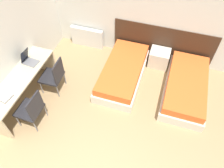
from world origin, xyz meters
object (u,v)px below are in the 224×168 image
at_px(chair_near_laptop, 54,75).
at_px(laptop, 29,60).
at_px(bed_near_door, 186,87).
at_px(chair_near_notebook, 31,109).
at_px(nightstand, 159,58).
at_px(bed_near_window, 123,72).

distance_m(chair_near_laptop, laptop, 0.63).
relative_size(bed_near_door, laptop, 5.57).
bearing_deg(chair_near_laptop, laptop, 177.46).
xyz_separation_m(bed_near_door, chair_near_notebook, (-2.93, -1.79, 0.28)).
xyz_separation_m(chair_near_notebook, laptop, (-0.55, 0.95, 0.32)).
bearing_deg(bed_near_door, chair_near_notebook, -148.60).
xyz_separation_m(chair_near_laptop, laptop, (-0.55, -0.00, 0.32)).
distance_m(nightstand, chair_near_notebook, 3.35).
bearing_deg(laptop, chair_near_notebook, -55.45).
xyz_separation_m(nightstand, laptop, (-2.71, -1.59, 0.58)).
bearing_deg(laptop, nightstand, 35.21).
height_order(bed_near_window, chair_near_notebook, chair_near_notebook).
distance_m(bed_near_door, chair_near_notebook, 3.44).
xyz_separation_m(bed_near_window, chair_near_laptop, (-1.40, -0.83, 0.28)).
relative_size(bed_near_window, laptop, 5.57).
xyz_separation_m(bed_near_window, nightstand, (0.76, 0.76, 0.02)).
xyz_separation_m(nightstand, chair_near_notebook, (-2.17, -2.55, 0.26)).
bearing_deg(bed_near_door, chair_near_laptop, -164.13).
bearing_deg(nightstand, bed_near_door, -44.79).
relative_size(nightstand, chair_near_notebook, 0.55).
height_order(chair_near_laptop, laptop, laptop).
height_order(bed_near_door, laptop, laptop).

